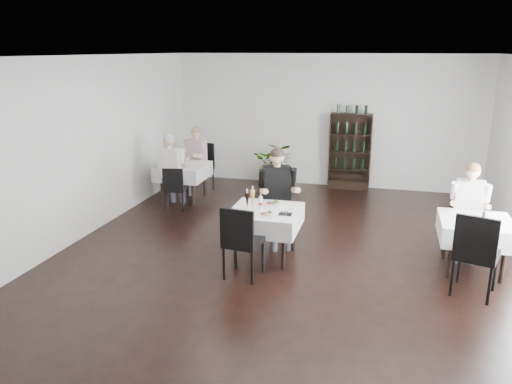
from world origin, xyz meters
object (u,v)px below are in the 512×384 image
Objects in this scene: wine_shelf at (350,152)px; potted_tree at (275,164)px; diner_main at (278,189)px; main_table at (265,219)px.

potted_tree is (-1.69, -0.19, -0.33)m from wine_shelf.
diner_main is at bearing -102.81° from wine_shelf.
wine_shelf is 1.68× the size of potted_tree.
wine_shelf is 1.70× the size of main_table.
main_table is 0.67m from diner_main.
potted_tree is 3.65m from diner_main.
wine_shelf reaches higher than diner_main.
diner_main is (0.85, -3.53, 0.40)m from potted_tree.
wine_shelf is at bearing 6.28° from potted_tree.
potted_tree is at bearing 100.86° from main_table.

